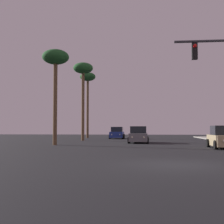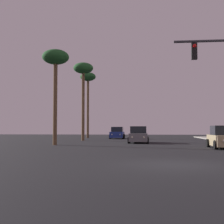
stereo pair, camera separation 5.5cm
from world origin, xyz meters
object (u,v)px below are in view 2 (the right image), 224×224
Objects in this scene: car_grey at (138,135)px; palm_tree_far at (88,81)px; car_blue at (117,133)px; palm_tree_mid at (83,73)px; palm_tree_near at (56,62)px; car_tan at (224,138)px.

palm_tree_far is at bearing -62.26° from car_grey.
palm_tree_mid is (-3.52, -7.44, 7.46)m from car_blue.
car_blue is 1.00× the size of car_grey.
palm_tree_near is 10.05m from palm_tree_mid.
car_tan is at bearing 115.32° from car_blue.
car_tan is 20.02m from palm_tree_mid.
car_blue is at bearing -28.44° from palm_tree_far.
car_blue is at bearing -75.63° from car_grey.
palm_tree_near is (-7.30, -4.85, 6.65)m from car_grey.
car_blue is 12.99m from car_grey.
car_blue is 19.10m from palm_tree_near.
car_tan and car_grey have the same top height.
car_blue is 0.46× the size of palm_tree_mid.
palm_tree_mid reaches higher than car_blue.
palm_tree_mid is (1.21, -10.00, -0.55)m from palm_tree_far.
car_blue is (-9.67, 20.51, 0.00)m from car_tan.
car_tan is 0.51× the size of palm_tree_near.
car_tan is 15.60m from palm_tree_near.
car_blue is 11.10m from palm_tree_mid.
palm_tree_far is 1.07× the size of palm_tree_mid.
car_tan is 22.68m from car_blue.
car_grey is (3.20, -12.59, 0.00)m from car_blue.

